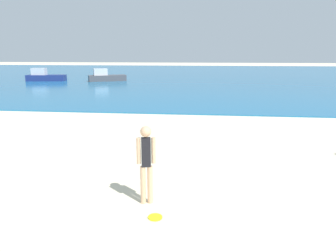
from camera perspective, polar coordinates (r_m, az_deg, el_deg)
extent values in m
cube|color=#1E6B9E|center=(45.00, 5.23, 9.42)|extent=(160.00, 60.00, 0.06)
cylinder|color=#DDAD84|center=(6.30, -3.30, -10.64)|extent=(0.10, 0.10, 0.77)
cylinder|color=#DDAD84|center=(6.29, -4.57, -10.68)|extent=(0.10, 0.10, 0.77)
cube|color=black|center=(6.05, -4.04, -4.79)|extent=(0.20, 0.15, 0.58)
sphere|color=#DDAD84|center=(5.94, -4.10, -1.03)|extent=(0.21, 0.21, 0.21)
cylinder|color=#DDAD84|center=(6.05, -2.68, -4.46)|extent=(0.08, 0.08, 0.52)
cylinder|color=#DDAD84|center=(6.04, -5.40, -4.54)|extent=(0.08, 0.08, 0.52)
cylinder|color=yellow|center=(5.93, -2.37, -16.30)|extent=(0.26, 0.26, 0.03)
cube|color=navy|center=(35.77, -21.32, 8.18)|extent=(4.07, 1.79, 0.63)
cube|color=silver|center=(35.97, -22.48, 9.18)|extent=(1.52, 1.07, 0.71)
cube|color=#4C4C51|center=(33.82, -11.01, 8.58)|extent=(4.00, 2.78, 0.62)
cube|color=silver|center=(33.68, -12.24, 9.62)|extent=(1.62, 1.38, 0.69)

